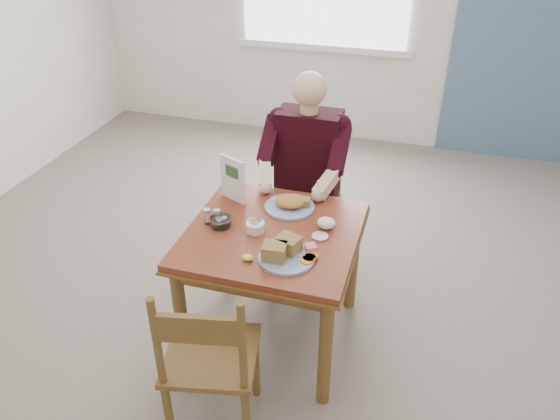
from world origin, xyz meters
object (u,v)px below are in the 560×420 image
(table, at_px, (273,248))
(chair_near, at_px, (209,360))
(near_plate, at_px, (285,252))
(diner, at_px, (306,163))
(chair_far, at_px, (308,201))
(far_plate, at_px, (291,204))

(table, height_order, chair_near, chair_near)
(table, bearing_deg, near_plate, -58.37)
(near_plate, bearing_deg, table, 121.63)
(diner, height_order, near_plate, diner)
(chair_far, distance_m, near_plate, 1.06)
(table, distance_m, diner, 0.73)
(chair_far, bearing_deg, far_plate, -86.87)
(diner, xyz_separation_m, near_plate, (0.13, -0.92, -0.03))
(table, bearing_deg, far_plate, 83.19)
(chair_near, xyz_separation_m, diner, (0.09, 1.42, 0.33))
(table, height_order, near_plate, near_plate)
(table, distance_m, chair_near, 0.73)
(chair_far, relative_size, far_plate, 2.92)
(chair_far, xyz_separation_m, near_plate, (0.13, -1.01, 0.31))
(far_plate, bearing_deg, chair_far, 93.13)
(table, height_order, far_plate, far_plate)
(diner, distance_m, near_plate, 0.93)
(table, relative_size, near_plate, 2.97)
(near_plate, xyz_separation_m, far_plate, (-0.10, 0.46, -0.01))
(chair_far, distance_m, diner, 0.34)
(far_plate, bearing_deg, near_plate, -77.82)
(far_plate, bearing_deg, chair_near, -96.87)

